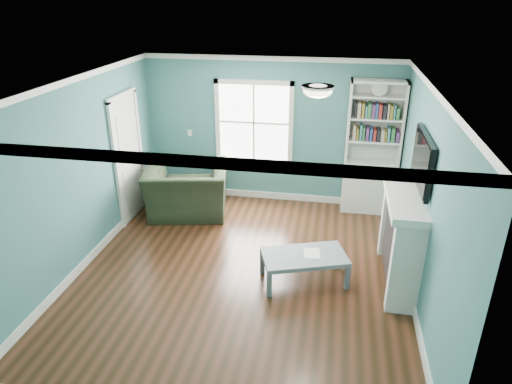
# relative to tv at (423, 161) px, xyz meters

# --- Properties ---
(floor) EXTENTS (5.00, 5.00, 0.00)m
(floor) POSITION_rel_tv_xyz_m (-2.20, -0.20, -1.72)
(floor) COLOR black
(floor) RESTS_ON ground
(room_walls) EXTENTS (5.00, 5.00, 5.00)m
(room_walls) POSITION_rel_tv_xyz_m (-2.20, -0.20, -0.14)
(room_walls) COLOR #3C7673
(room_walls) RESTS_ON ground
(trim) EXTENTS (4.50, 5.00, 2.60)m
(trim) POSITION_rel_tv_xyz_m (-2.20, -0.20, -0.49)
(trim) COLOR white
(trim) RESTS_ON ground
(window) EXTENTS (1.40, 0.06, 1.50)m
(window) POSITION_rel_tv_xyz_m (-2.50, 2.29, -0.27)
(window) COLOR white
(window) RESTS_ON room_walls
(bookshelf) EXTENTS (0.90, 0.35, 2.31)m
(bookshelf) POSITION_rel_tv_xyz_m (-0.43, 2.10, -0.80)
(bookshelf) COLOR silver
(bookshelf) RESTS_ON ground
(fireplace) EXTENTS (0.44, 1.58, 1.30)m
(fireplace) POSITION_rel_tv_xyz_m (-0.12, 0.00, -1.09)
(fireplace) COLOR black
(fireplace) RESTS_ON ground
(tv) EXTENTS (0.06, 1.10, 0.65)m
(tv) POSITION_rel_tv_xyz_m (0.00, 0.00, 0.00)
(tv) COLOR black
(tv) RESTS_ON fireplace
(door) EXTENTS (0.12, 0.98, 2.17)m
(door) POSITION_rel_tv_xyz_m (-4.42, 1.20, -0.65)
(door) COLOR silver
(door) RESTS_ON ground
(ceiling_fixture) EXTENTS (0.38, 0.38, 0.15)m
(ceiling_fixture) POSITION_rel_tv_xyz_m (-1.30, -0.10, 0.82)
(ceiling_fixture) COLOR white
(ceiling_fixture) RESTS_ON room_walls
(light_switch) EXTENTS (0.08, 0.01, 0.12)m
(light_switch) POSITION_rel_tv_xyz_m (-3.70, 2.28, -0.52)
(light_switch) COLOR white
(light_switch) RESTS_ON room_walls
(recliner) EXTENTS (1.51, 1.14, 1.19)m
(recliner) POSITION_rel_tv_xyz_m (-3.51, 1.40, -1.13)
(recliner) COLOR black
(recliner) RESTS_ON ground
(coffee_table) EXTENTS (1.24, 0.93, 0.40)m
(coffee_table) POSITION_rel_tv_xyz_m (-1.35, -0.25, -1.38)
(coffee_table) COLOR #535D64
(coffee_table) RESTS_ON ground
(paper_sheet) EXTENTS (0.25, 0.30, 0.00)m
(paper_sheet) POSITION_rel_tv_xyz_m (-1.26, -0.19, -1.32)
(paper_sheet) COLOR white
(paper_sheet) RESTS_ON coffee_table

